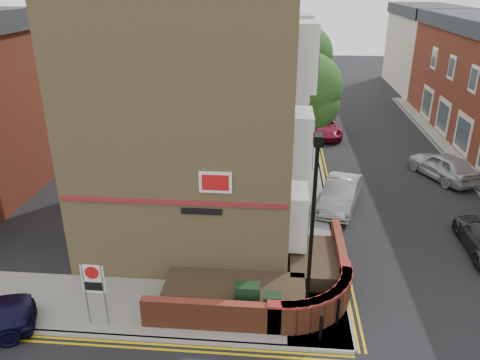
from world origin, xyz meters
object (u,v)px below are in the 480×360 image
(zone_sign, at_px, (94,284))
(silver_car_near, at_px, (340,194))
(utility_cabinet_large, at_px, (247,300))
(lamppost, at_px, (312,234))

(zone_sign, height_order, silver_car_near, zone_sign)
(utility_cabinet_large, xyz_separation_m, silver_car_near, (3.90, 8.54, -0.02))
(lamppost, bearing_deg, silver_car_near, 76.96)
(zone_sign, bearing_deg, lamppost, 6.07)
(utility_cabinet_large, height_order, silver_car_near, silver_car_near)
(utility_cabinet_large, distance_m, zone_sign, 4.86)
(lamppost, distance_m, zone_sign, 6.85)
(lamppost, distance_m, silver_car_near, 9.25)
(silver_car_near, bearing_deg, lamppost, -87.23)
(lamppost, height_order, utility_cabinet_large, lamppost)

